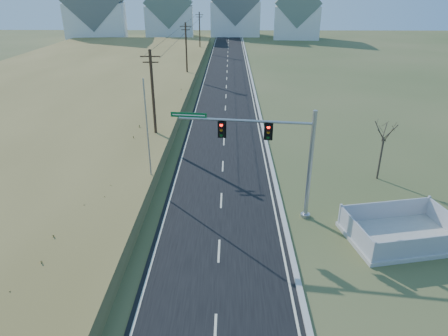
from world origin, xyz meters
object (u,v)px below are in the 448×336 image
(fence_enclosure, at_px, (401,235))
(open_sign, at_px, (348,228))
(traffic_signal_mast, at_px, (281,153))
(flagpole, at_px, (149,149))
(bare_tree, at_px, (385,131))

(fence_enclosure, bearing_deg, open_sign, 156.39)
(fence_enclosure, distance_m, open_sign, 3.09)
(traffic_signal_mast, distance_m, open_sign, 6.26)
(open_sign, bearing_deg, flagpole, -174.96)
(open_sign, height_order, bare_tree, bare_tree)
(fence_enclosure, bearing_deg, bare_tree, 69.59)
(flagpole, distance_m, bare_tree, 17.80)
(traffic_signal_mast, xyz_separation_m, fence_enclosure, (7.22, -2.78, -4.19))
(traffic_signal_mast, bearing_deg, open_sign, -19.06)
(open_sign, relative_size, bare_tree, 0.13)
(traffic_signal_mast, relative_size, fence_enclosure, 1.27)
(fence_enclosure, height_order, bare_tree, bare_tree)
(open_sign, height_order, flagpole, flagpole)
(traffic_signal_mast, relative_size, open_sign, 14.01)
(fence_enclosure, distance_m, bare_tree, 9.35)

